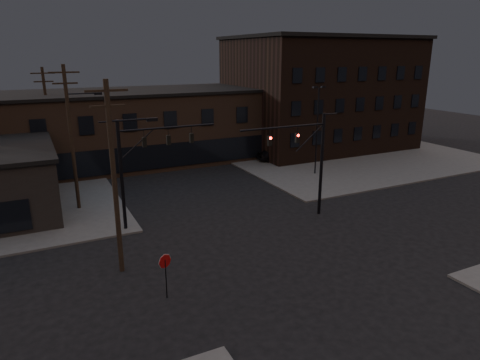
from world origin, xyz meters
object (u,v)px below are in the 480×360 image
object	(u,v)px
parked_car_lot_b	(344,148)
car_crossing	(177,156)
traffic_signal_far	(139,161)
parked_car_lot_a	(274,154)
stop_sign	(165,266)
traffic_signal_near	(310,155)

from	to	relation	value
parked_car_lot_b	car_crossing	bearing A→B (deg)	84.61
traffic_signal_far	parked_car_lot_a	bearing A→B (deg)	34.36
stop_sign	parked_car_lot_a	world-z (taller)	stop_sign
traffic_signal_near	car_crossing	xyz separation A→B (m)	(-3.66, 20.87, -4.12)
stop_sign	car_crossing	world-z (taller)	stop_sign
traffic_signal_far	car_crossing	size ratio (longest dim) A/B	1.62
parked_car_lot_b	car_crossing	world-z (taller)	car_crossing
parked_car_lot_b	traffic_signal_far	bearing A→B (deg)	122.25
traffic_signal_far	stop_sign	size ratio (longest dim) A/B	3.23
traffic_signal_near	car_crossing	world-z (taller)	traffic_signal_near
traffic_signal_far	parked_car_lot_b	distance (m)	31.29
traffic_signal_near	parked_car_lot_a	world-z (taller)	traffic_signal_near
parked_car_lot_b	parked_car_lot_a	bearing A→B (deg)	94.46
parked_car_lot_a	car_crossing	bearing A→B (deg)	68.13
traffic_signal_far	car_crossing	world-z (taller)	traffic_signal_far
traffic_signal_far	traffic_signal_near	bearing A→B (deg)	-16.17
car_crossing	parked_car_lot_a	bearing A→B (deg)	-10.67
traffic_signal_near	parked_car_lot_b	distance (m)	23.03
traffic_signal_near	stop_sign	distance (m)	15.17
traffic_signal_near	traffic_signal_far	xyz separation A→B (m)	(-12.07, 3.50, 0.08)
traffic_signal_far	parked_car_lot_b	world-z (taller)	traffic_signal_far
traffic_signal_far	parked_car_lot_b	bearing A→B (deg)	22.86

